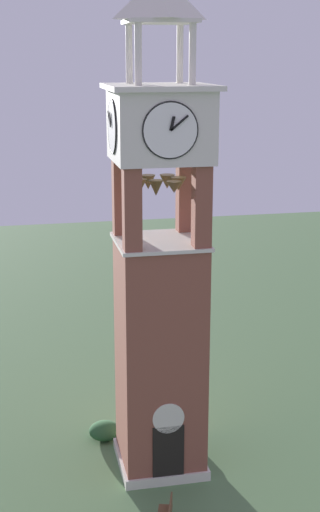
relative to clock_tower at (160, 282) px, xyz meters
name	(u,v)px	position (x,y,z in m)	size (l,w,h in m)	color
ground	(160,463)	(0.00, 0.00, -6.97)	(80.00, 80.00, 0.00)	#517547
clock_tower	(160,282)	(0.00, 0.00, 0.00)	(3.41, 3.41, 17.10)	brown
shrub_near_entry	(105,431)	(-1.75, 2.18, -6.65)	(1.21, 1.21, 0.65)	#234C28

